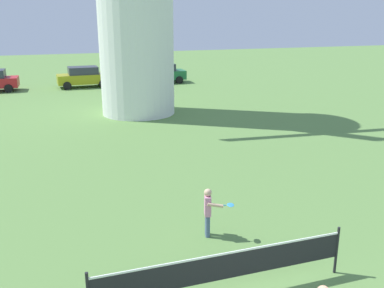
# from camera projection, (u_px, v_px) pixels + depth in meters

# --- Properties ---
(tennis_net) EXTENTS (5.31, 0.06, 1.10)m
(tennis_net) POSITION_uv_depth(u_px,v_px,m) (224.00, 267.00, 8.45)
(tennis_net) COLOR black
(tennis_net) RESTS_ON ground_plane
(player_far) EXTENTS (0.72, 0.66, 1.29)m
(player_far) POSITION_uv_depth(u_px,v_px,m) (209.00, 210.00, 10.81)
(player_far) COLOR slate
(player_far) RESTS_ON ground_plane
(parked_car_mustard) EXTENTS (3.96, 2.00, 1.56)m
(parked_car_mustard) POSITION_uv_depth(u_px,v_px,m) (83.00, 77.00, 33.14)
(parked_car_mustard) COLOR #999919
(parked_car_mustard) RESTS_ON ground_plane
(parked_car_green) EXTENTS (3.94, 1.93, 1.56)m
(parked_car_green) POSITION_uv_depth(u_px,v_px,m) (161.00, 73.00, 35.13)
(parked_car_green) COLOR #1E6638
(parked_car_green) RESTS_ON ground_plane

